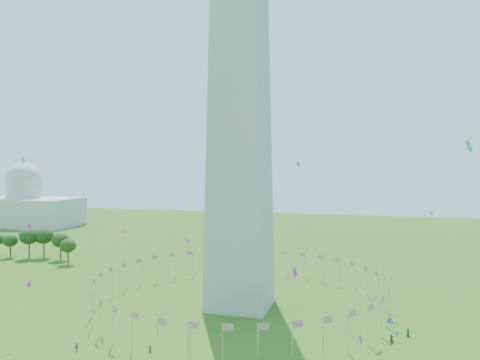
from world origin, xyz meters
name	(u,v)px	position (x,y,z in m)	size (l,w,h in m)	color
washington_monument	(240,3)	(0.00, 50.00, 84.50)	(16.80, 16.80, 169.00)	#BCB7A7
flag_ring	(240,291)	(0.00, 50.00, 4.50)	(80.24, 80.24, 9.00)	silver
capitol_building	(24,190)	(-180.00, 180.00, 23.00)	(70.00, 35.00, 46.00)	beige
kites_aloft	(278,264)	(15.73, 23.23, 18.59)	(126.49, 71.48, 39.96)	white
tree_line_west	(25,245)	(-105.38, 91.02, 5.73)	(55.45, 15.97, 12.59)	#2D501A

